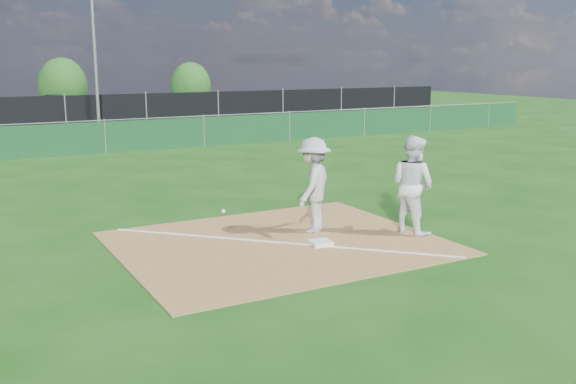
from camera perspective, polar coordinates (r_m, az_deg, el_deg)
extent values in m
plane|color=#14440E|center=(20.64, -12.67, 1.65)|extent=(90.00, 90.00, 0.00)
cube|color=olive|center=(12.45, -0.83, -4.56)|extent=(6.00, 5.00, 0.02)
cube|color=white|center=(12.44, -0.83, -4.49)|extent=(5.01, 5.01, 0.01)
cube|color=#0F3A1C|center=(25.35, -15.94, 4.68)|extent=(44.00, 0.05, 1.20)
cube|color=black|center=(33.13, -19.16, 6.55)|extent=(46.00, 0.04, 1.80)
cube|color=black|center=(38.13, -20.39, 5.71)|extent=(46.00, 9.00, 0.01)
cylinder|color=slate|center=(33.03, -16.82, 12.08)|extent=(0.16, 0.16, 8.00)
cube|color=white|center=(12.29, 2.93, -4.54)|extent=(0.44, 0.44, 0.08)
imported|color=silver|center=(13.05, 2.26, 0.63)|extent=(1.42, 1.36, 1.94)
sphere|color=white|center=(12.22, -5.78, -1.70)|extent=(0.08, 0.08, 0.08)
imported|color=white|center=(13.25, 10.99, 0.64)|extent=(0.94, 1.10, 2.00)
imported|color=black|center=(37.25, -19.18, 6.91)|extent=(4.98, 2.06, 1.61)
imported|color=black|center=(39.28, -13.98, 7.12)|extent=(4.33, 2.30, 1.19)
cylinder|color=#382316|center=(44.25, -19.28, 7.17)|extent=(0.24, 0.24, 1.02)
ellipsoid|color=#1B4D16|center=(44.18, -19.40, 8.93)|extent=(3.07, 3.07, 3.53)
cylinder|color=#382316|center=(46.12, -8.60, 7.79)|extent=(0.24, 0.24, 0.94)
ellipsoid|color=#1B4F16|center=(46.06, -8.64, 9.34)|extent=(2.82, 2.82, 3.24)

